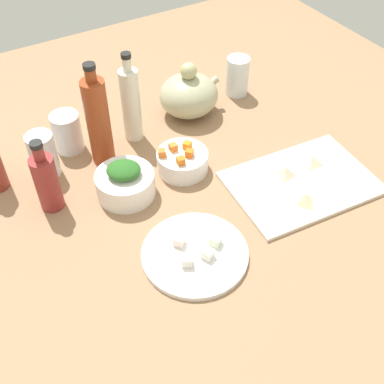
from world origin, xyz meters
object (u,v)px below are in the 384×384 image
at_px(bowl_greens, 125,184).
at_px(teapot, 189,95).
at_px(plate_tofu, 195,254).
at_px(bowl_carrots, 182,161).
at_px(bottle_2, 133,103).
at_px(drinking_glass_0, 43,155).
at_px(drinking_glass_1, 237,76).
at_px(bottle_1, 98,121).
at_px(bottle_0, 47,181).
at_px(drinking_glass_2, 67,132).
at_px(cutting_board, 301,183).

distance_m(bowl_greens, teapot, 0.36).
xyz_separation_m(plate_tofu, teapot, (0.25, 0.46, 0.05)).
distance_m(bowl_carrots, teapot, 0.25).
bearing_deg(bottle_2, bowl_greens, -121.65).
distance_m(drinking_glass_0, drinking_glass_1, 0.61).
distance_m(teapot, bottle_1, 0.30).
xyz_separation_m(bottle_1, drinking_glass_0, (-0.14, 0.02, -0.06)).
height_order(bowl_greens, bottle_0, bottle_0).
bearing_deg(teapot, drinking_glass_1, 4.81).
relative_size(drinking_glass_0, drinking_glass_2, 1.12).
xyz_separation_m(plate_tofu, drinking_glass_1, (0.43, 0.47, 0.05)).
height_order(bowl_greens, drinking_glass_0, drinking_glass_0).
bearing_deg(drinking_glass_1, drinking_glass_2, 179.35).
bearing_deg(bottle_1, drinking_glass_2, 125.09).
bearing_deg(drinking_glass_1, plate_tofu, -132.27).
bearing_deg(plate_tofu, bowl_greens, 100.38).
relative_size(drinking_glass_1, drinking_glass_2, 1.10).
bearing_deg(drinking_glass_2, drinking_glass_1, -0.65).
bearing_deg(bottle_1, bottle_2, 21.49).
bearing_deg(cutting_board, drinking_glass_1, 77.72).
bearing_deg(bottle_0, teapot, 18.85).
xyz_separation_m(cutting_board, bowl_carrots, (-0.22, 0.20, 0.02)).
xyz_separation_m(bottle_1, bottle_2, (0.11, 0.04, -0.01)).
bearing_deg(teapot, bottle_1, -167.55).
bearing_deg(bottle_1, bottle_0, -151.25).
xyz_separation_m(cutting_board, drinking_glass_0, (-0.52, 0.35, 0.05)).
bearing_deg(bowl_carrots, teapot, 55.84).
height_order(plate_tofu, bowl_greens, bowl_greens).
distance_m(plate_tofu, bowl_carrots, 0.28).
bearing_deg(bottle_0, bowl_greens, -17.60).
height_order(teapot, bottle_1, bottle_1).
bearing_deg(bottle_1, plate_tofu, -84.15).
relative_size(teapot, drinking_glass_0, 1.53).
bearing_deg(teapot, bottle_2, -173.53).
relative_size(teapot, bottle_1, 0.66).
distance_m(bowl_carrots, bottle_1, 0.23).
bearing_deg(bottle_0, drinking_glass_1, 15.14).
distance_m(bowl_greens, bottle_0, 0.18).
xyz_separation_m(cutting_board, drinking_glass_2, (-0.44, 0.42, 0.05)).
relative_size(cutting_board, bottle_0, 1.85).
xyz_separation_m(bottle_0, bottle_1, (0.17, 0.09, 0.04)).
height_order(bottle_0, bottle_1, bottle_1).
distance_m(bowl_carrots, drinking_glass_0, 0.34).
height_order(bowl_carrots, bottle_0, bottle_0).
height_order(cutting_board, bottle_0, bottle_0).
relative_size(bowl_carrots, drinking_glass_1, 1.11).
xyz_separation_m(cutting_board, bottle_1, (-0.38, 0.33, 0.12)).
height_order(cutting_board, bottle_1, bottle_1).
height_order(drinking_glass_0, drinking_glass_1, drinking_glass_0).
bearing_deg(drinking_glass_2, bottle_0, -121.65).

